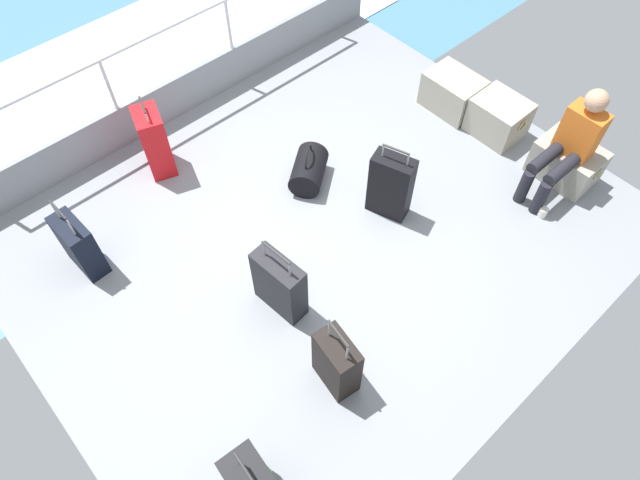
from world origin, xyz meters
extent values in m
cube|color=gray|center=(0.00, 0.00, -0.03)|extent=(4.40, 5.20, 0.06)
cube|color=gray|center=(-2.17, 0.00, 0.23)|extent=(0.06, 5.20, 0.45)
cylinder|color=silver|center=(-2.17, -0.69, 0.50)|extent=(0.04, 0.04, 1.00)
cylinder|color=silver|center=(-2.17, 0.69, 0.50)|extent=(0.04, 0.04, 1.00)
cylinder|color=silver|center=(-2.17, 0.00, 1.00)|extent=(0.04, 4.16, 0.04)
cube|color=white|center=(-3.60, 0.00, -0.34)|extent=(2.40, 7.28, 0.01)
cube|color=#9E9989|center=(-0.30, 2.15, 0.19)|extent=(0.58, 0.42, 0.39)
torus|color=tan|center=(-0.60, 2.15, 0.27)|extent=(0.02, 0.12, 0.12)
torus|color=tan|center=(0.00, 2.15, 0.27)|extent=(0.02, 0.12, 0.12)
cube|color=#9E9989|center=(0.26, 2.20, 0.20)|extent=(0.52, 0.44, 0.40)
torus|color=tan|center=(-0.01, 2.20, 0.28)|extent=(0.02, 0.12, 0.12)
torus|color=tan|center=(0.53, 2.20, 0.28)|extent=(0.02, 0.12, 0.12)
cube|color=gray|center=(1.08, 2.20, 0.19)|extent=(0.60, 0.42, 0.38)
torus|color=tan|center=(0.77, 2.20, 0.26)|extent=(0.02, 0.12, 0.12)
torus|color=tan|center=(1.38, 2.20, 0.26)|extent=(0.02, 0.12, 0.12)
cube|color=orange|center=(1.08, 2.15, 0.62)|extent=(0.34, 0.20, 0.48)
sphere|color=tan|center=(1.08, 2.15, 0.98)|extent=(0.20, 0.20, 0.20)
cylinder|color=black|center=(1.17, 1.85, 0.42)|extent=(0.12, 0.40, 0.12)
cylinder|color=black|center=(1.17, 1.65, 0.19)|extent=(0.11, 0.11, 0.38)
cylinder|color=black|center=(0.99, 1.85, 0.42)|extent=(0.12, 0.40, 0.12)
cylinder|color=black|center=(0.99, 1.65, 0.19)|extent=(0.11, 0.11, 0.38)
cube|color=black|center=(-1.10, -1.74, 0.28)|extent=(0.41, 0.21, 0.56)
cylinder|color=#A5A8AD|center=(-1.22, -1.75, 0.66)|extent=(0.02, 0.02, 0.21)
cylinder|color=#A5A8AD|center=(-0.98, -1.74, 0.66)|extent=(0.02, 0.02, 0.21)
cylinder|color=#2D2D2D|center=(-1.10, -1.74, 0.77)|extent=(0.26, 0.03, 0.02)
cube|color=green|center=(-1.10, -1.64, 0.41)|extent=(0.05, 0.01, 0.08)
cube|color=black|center=(1.11, -0.86, 0.29)|extent=(0.38, 0.25, 0.58)
cylinder|color=#A5A8AD|center=(1.01, -0.84, 0.68)|extent=(0.02, 0.02, 0.20)
cylinder|color=#A5A8AD|center=(1.22, -0.87, 0.68)|extent=(0.02, 0.02, 0.20)
cylinder|color=#2D2D2D|center=(1.11, -0.86, 0.78)|extent=(0.23, 0.05, 0.02)
cube|color=white|center=(1.13, -0.75, 0.41)|extent=(0.05, 0.01, 0.08)
cylinder|color=#A5A8AD|center=(1.25, -1.83, 0.62)|extent=(0.02, 0.02, 0.19)
cylinder|color=#2D2D2D|center=(1.39, -1.84, 0.72)|extent=(0.29, 0.05, 0.02)
cube|color=green|center=(1.40, -1.71, 0.44)|extent=(0.05, 0.01, 0.08)
cube|color=black|center=(0.33, -0.75, 0.30)|extent=(0.47, 0.23, 0.60)
cylinder|color=#A5A8AD|center=(0.19, -0.76, 0.68)|extent=(0.02, 0.02, 0.16)
cylinder|color=#A5A8AD|center=(0.46, -0.73, 0.68)|extent=(0.02, 0.02, 0.16)
cylinder|color=#2D2D2D|center=(0.33, -0.75, 0.76)|extent=(0.29, 0.05, 0.02)
cube|color=green|center=(0.32, -0.65, 0.38)|extent=(0.05, 0.01, 0.08)
cube|color=red|center=(-1.64, -0.64, 0.35)|extent=(0.40, 0.33, 0.69)
cylinder|color=#A5A8AD|center=(-1.74, -0.61, 0.75)|extent=(0.02, 0.02, 0.11)
cylinder|color=#A5A8AD|center=(-1.54, -0.67, 0.75)|extent=(0.02, 0.02, 0.11)
cylinder|color=#2D2D2D|center=(-1.64, -0.64, 0.80)|extent=(0.22, 0.09, 0.02)
cube|color=silver|center=(-1.60, -0.52, 0.40)|extent=(0.05, 0.02, 0.08)
cube|color=black|center=(0.23, 0.63, 0.33)|extent=(0.42, 0.31, 0.67)
cylinder|color=#A5A8AD|center=(0.12, 0.59, 0.73)|extent=(0.02, 0.02, 0.13)
cylinder|color=#A5A8AD|center=(0.33, 0.67, 0.73)|extent=(0.02, 0.02, 0.13)
cylinder|color=#2D2D2D|center=(0.23, 0.63, 0.79)|extent=(0.24, 0.10, 0.02)
cube|color=silver|center=(0.19, 0.73, 0.48)|extent=(0.05, 0.02, 0.08)
cylinder|color=black|center=(-0.53, 0.32, 0.15)|extent=(0.52, 0.55, 0.30)
torus|color=black|center=(-0.53, 0.32, 0.31)|extent=(0.17, 0.22, 0.26)
cylinder|color=white|center=(1.25, 1.64, 0.05)|extent=(0.08, 0.08, 0.10)
camera|label=1|loc=(2.25, -2.05, 4.20)|focal=31.89mm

